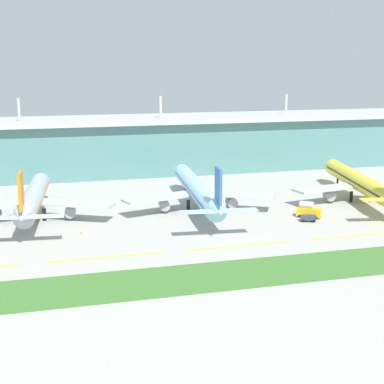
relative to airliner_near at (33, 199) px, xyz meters
The scene contains 12 objects.
ground_plane 63.46m from the airliner_near, 33.07° to the right, with size 600.00×600.00×0.00m, color #A8A59E.
terminal_building 86.51m from the airliner_near, 52.21° to the left, with size 288.00×34.00×32.47m.
airliner_near is the anchor object (origin of this frame).
airliner_middle 50.38m from the airliner_near, ahead, with size 48.54×71.81×18.90m.
airliner_far 106.61m from the airliner_near, ahead, with size 47.86×67.97×18.90m.
taxiway_stripe_mid_west 44.48m from the airliner_near, 68.82° to the right, with size 28.00×0.70×0.04m, color yellow.
taxiway_stripe_centre 64.93m from the airliner_near, 39.43° to the right, with size 28.00×0.70×0.04m, color yellow.
taxiway_stripe_mid_east 93.62m from the airliner_near, 26.07° to the right, with size 28.00×0.70×0.04m, color yellow.
grass_verge 80.43m from the airliner_near, 48.71° to the right, with size 300.00×18.00×0.10m, color #3D702D.
fuel_truck 82.49m from the airliner_near, 13.70° to the right, with size 7.17×6.65×4.95m.
pushback_tug 81.66m from the airliner_near, 16.87° to the right, with size 4.98×3.89×1.85m.
safety_cone_left_wingtip 23.20m from the airliner_near, 56.74° to the right, with size 0.56×0.56×0.70m, color orange.
Camera 1 is at (-53.45, -143.83, 46.01)m, focal length 55.79 mm.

